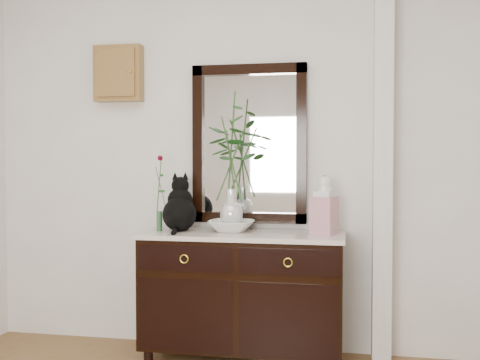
% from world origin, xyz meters
% --- Properties ---
extents(wall_back, '(3.60, 0.04, 2.70)m').
position_xyz_m(wall_back, '(0.00, 1.98, 1.35)').
color(wall_back, white).
rests_on(wall_back, ground).
extents(pilaster, '(0.12, 0.20, 2.70)m').
position_xyz_m(pilaster, '(1.00, 1.90, 1.35)').
color(pilaster, white).
rests_on(pilaster, ground).
extents(sideboard, '(1.33, 0.52, 0.82)m').
position_xyz_m(sideboard, '(0.10, 1.73, 0.47)').
color(sideboard, black).
rests_on(sideboard, ground).
extents(wall_mirror, '(0.80, 0.06, 1.10)m').
position_xyz_m(wall_mirror, '(0.10, 1.97, 1.44)').
color(wall_mirror, black).
rests_on(wall_mirror, wall_back).
extents(key_cabinet, '(0.35, 0.10, 0.40)m').
position_xyz_m(key_cabinet, '(-0.85, 1.94, 1.95)').
color(key_cabinet, brown).
rests_on(key_cabinet, wall_back).
extents(cat, '(0.32, 0.37, 0.37)m').
position_xyz_m(cat, '(-0.34, 1.75, 1.04)').
color(cat, black).
rests_on(cat, sideboard).
extents(lotus_bowl, '(0.31, 0.31, 0.08)m').
position_xyz_m(lotus_bowl, '(0.01, 1.77, 0.89)').
color(lotus_bowl, silver).
rests_on(lotus_bowl, sideboard).
extents(vase_branches, '(0.53, 0.53, 0.92)m').
position_xyz_m(vase_branches, '(0.01, 1.77, 1.33)').
color(vase_branches, silver).
rests_on(vase_branches, lotus_bowl).
extents(bud_vase_rose, '(0.07, 0.07, 0.52)m').
position_xyz_m(bud_vase_rose, '(-0.47, 1.71, 1.11)').
color(bud_vase_rose, '#2E5C36').
rests_on(bud_vase_rose, sideboard).
extents(ginger_jar, '(0.19, 0.19, 0.39)m').
position_xyz_m(ginger_jar, '(0.63, 1.74, 1.04)').
color(ginger_jar, white).
rests_on(ginger_jar, sideboard).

